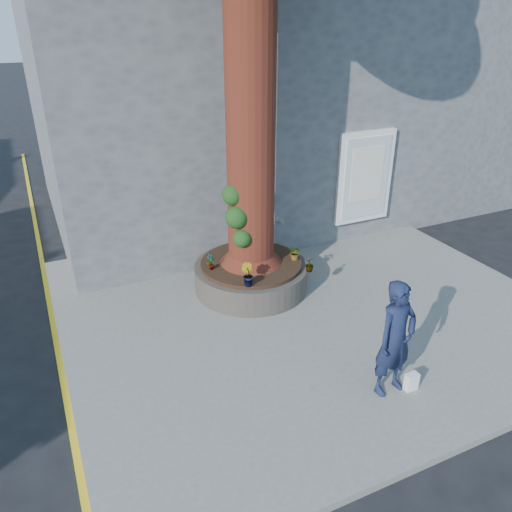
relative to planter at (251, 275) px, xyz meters
name	(u,v)px	position (x,y,z in m)	size (l,w,h in m)	color
ground	(257,357)	(-0.80, -2.00, -0.41)	(120.00, 120.00, 0.00)	black
pavement	(305,305)	(0.70, -1.00, -0.35)	(9.00, 8.00, 0.12)	slate
yellow_line	(62,371)	(-3.85, -1.00, -0.41)	(0.10, 30.00, 0.01)	yellow
stone_shop	(229,95)	(1.70, 5.20, 2.75)	(10.30, 8.30, 6.30)	#55585B
neighbour_shop	(447,85)	(9.70, 5.20, 2.59)	(6.00, 8.00, 6.00)	#55585B
planter	(251,275)	(0.00, 0.00, 0.00)	(2.30, 2.30, 0.60)	black
man	(396,339)	(0.60, -3.68, 0.62)	(0.67, 0.44, 1.83)	#141C39
woman	(267,224)	(0.93, 1.17, 0.52)	(0.79, 0.61, 1.62)	#A9A7A2
shopping_bag	(411,382)	(0.90, -3.83, -0.15)	(0.20, 0.12, 0.28)	white
plant_a	(211,262)	(-0.85, 0.02, 0.48)	(0.18, 0.12, 0.34)	gray
plant_b	(247,275)	(-0.46, -0.85, 0.53)	(0.24, 0.23, 0.44)	gray
plant_c	(309,264)	(0.85, -0.85, 0.45)	(0.16, 0.16, 0.29)	gray
plant_d	(296,253)	(0.85, -0.30, 0.46)	(0.28, 0.25, 0.31)	gray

